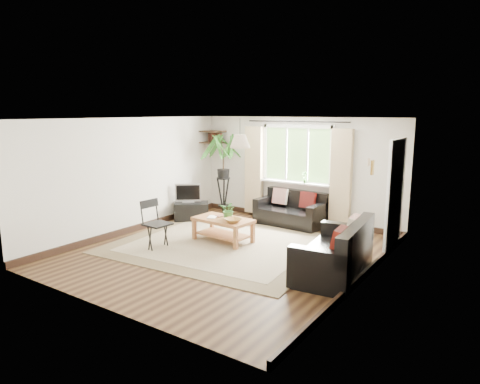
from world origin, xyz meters
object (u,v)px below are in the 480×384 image
Objects in this scene: sofa_right at (334,249)px; palm_stand at (223,175)px; folding_chair at (158,225)px; coffee_table at (223,230)px; tv_stand at (191,211)px; sofa_back at (290,209)px.

sofa_right is 0.87× the size of palm_stand.
palm_stand is 2.99m from folding_chair.
palm_stand reaches higher than sofa_right.
coffee_table reaches higher than tv_stand.
sofa_back is 0.77× the size of palm_stand.
sofa_right reaches higher than coffee_table.
sofa_back reaches higher than coffee_table.
sofa_right is (1.94, -2.26, 0.05)m from sofa_back.
tv_stand is at bearing -105.92° from palm_stand.
sofa_right is at bearing -9.32° from coffee_table.
folding_chair is at bearing -109.77° from sofa_back.
sofa_right is at bearing -30.77° from palm_stand.
sofa_back is at bearing -145.04° from sofa_right.
tv_stand is 0.40× the size of palm_stand.
sofa_right is 2.48m from coffee_table.
palm_stand is (-1.85, -0.00, 0.63)m from sofa_back.
sofa_back is at bearing -19.66° from folding_chair.
folding_chair is at bearing -126.15° from coffee_table.
palm_stand is at bearing 15.52° from folding_chair.
sofa_right is at bearing -75.21° from folding_chair.
folding_chair is (-0.75, -1.03, 0.22)m from coffee_table.
tv_stand is at bearing 149.80° from coffee_table.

